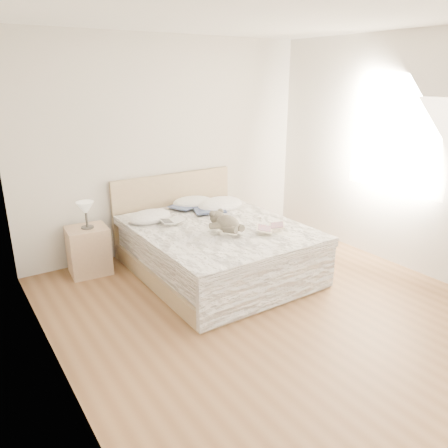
{
  "coord_description": "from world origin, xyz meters",
  "views": [
    {
      "loc": [
        -2.54,
        -2.84,
        2.22
      ],
      "look_at": [
        0.05,
        1.05,
        0.62
      ],
      "focal_mm": 35.0,
      "sensor_mm": 36.0,
      "label": 1
    }
  ],
  "objects_px": {
    "bed": "(214,247)",
    "childrens_book": "(271,228)",
    "photo_book": "(172,221)",
    "nightstand": "(89,250)",
    "teddy_bear": "(228,230)",
    "table_lamp": "(86,209)"
  },
  "relations": [
    {
      "from": "bed",
      "to": "childrens_book",
      "type": "bearing_deg",
      "value": -55.57
    },
    {
      "from": "photo_book",
      "to": "childrens_book",
      "type": "relative_size",
      "value": 0.79
    },
    {
      "from": "nightstand",
      "to": "photo_book",
      "type": "xyz_separation_m",
      "value": [
        0.84,
        -0.52,
        0.35
      ]
    },
    {
      "from": "bed",
      "to": "photo_book",
      "type": "bearing_deg",
      "value": 148.74
    },
    {
      "from": "bed",
      "to": "teddy_bear",
      "type": "relative_size",
      "value": 5.64
    },
    {
      "from": "nightstand",
      "to": "bed",
      "type": "bearing_deg",
      "value": -31.74
    },
    {
      "from": "bed",
      "to": "teddy_bear",
      "type": "bearing_deg",
      "value": -100.45
    },
    {
      "from": "bed",
      "to": "childrens_book",
      "type": "height_order",
      "value": "bed"
    },
    {
      "from": "bed",
      "to": "teddy_bear",
      "type": "height_order",
      "value": "bed"
    },
    {
      "from": "nightstand",
      "to": "table_lamp",
      "type": "relative_size",
      "value": 1.81
    },
    {
      "from": "childrens_book",
      "to": "teddy_bear",
      "type": "relative_size",
      "value": 0.95
    },
    {
      "from": "table_lamp",
      "to": "teddy_bear",
      "type": "distance_m",
      "value": 1.64
    },
    {
      "from": "photo_book",
      "to": "teddy_bear",
      "type": "distance_m",
      "value": 0.72
    },
    {
      "from": "table_lamp",
      "to": "teddy_bear",
      "type": "xyz_separation_m",
      "value": [
        1.16,
        -1.15,
        -0.13
      ]
    },
    {
      "from": "teddy_bear",
      "to": "table_lamp",
      "type": "bearing_deg",
      "value": 124.22
    },
    {
      "from": "nightstand",
      "to": "childrens_book",
      "type": "distance_m",
      "value": 2.13
    },
    {
      "from": "photo_book",
      "to": "bed",
      "type": "bearing_deg",
      "value": -23.99
    },
    {
      "from": "photo_book",
      "to": "childrens_book",
      "type": "distance_m",
      "value": 1.13
    },
    {
      "from": "teddy_bear",
      "to": "childrens_book",
      "type": "bearing_deg",
      "value": -31.21
    },
    {
      "from": "table_lamp",
      "to": "teddy_bear",
      "type": "height_order",
      "value": "table_lamp"
    },
    {
      "from": "table_lamp",
      "to": "teddy_bear",
      "type": "relative_size",
      "value": 0.82
    },
    {
      "from": "nightstand",
      "to": "photo_book",
      "type": "bearing_deg",
      "value": -31.97
    }
  ]
}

